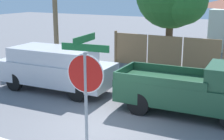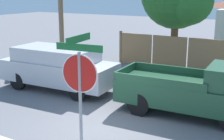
{
  "view_description": "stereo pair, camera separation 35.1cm",
  "coord_description": "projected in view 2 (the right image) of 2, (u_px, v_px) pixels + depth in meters",
  "views": [
    {
      "loc": [
        4.51,
        -7.71,
        4.09
      ],
      "look_at": [
        -0.13,
        0.91,
        1.6
      ],
      "focal_mm": 50.0,
      "sensor_mm": 36.0,
      "label": 1
    },
    {
      "loc": [
        4.81,
        -7.54,
        4.09
      ],
      "look_at": [
        -0.13,
        0.91,
        1.6
      ],
      "focal_mm": 50.0,
      "sensor_mm": 36.0,
      "label": 2
    }
  ],
  "objects": [
    {
      "name": "ground_plane",
      "position": [
        101.0,
        127.0,
        9.67
      ],
      "size": [
        80.0,
        80.0,
        0.0
      ],
      "primitive_type": "plane",
      "color": "slate"
    },
    {
      "name": "orange_pickup",
      "position": [
        197.0,
        91.0,
        10.29
      ],
      "size": [
        4.95,
        2.1,
        1.82
      ],
      "rotation": [
        0.0,
        0.0,
        0.05
      ],
      "color": "#1E472D",
      "rests_on": "ground"
    },
    {
      "name": "red_suv",
      "position": [
        58.0,
        67.0,
        13.14
      ],
      "size": [
        5.04,
        2.14,
        1.8
      ],
      "rotation": [
        0.0,
        0.0,
        0.05
      ],
      "color": "#B7B7BC",
      "rests_on": "ground"
    },
    {
      "name": "stop_sign",
      "position": [
        80.0,
        82.0,
        6.61
      ],
      "size": [
        1.08,
        0.97,
        3.21
      ],
      "rotation": [
        0.0,
        0.0,
        0.12
      ],
      "color": "gray",
      "rests_on": "ground"
    }
  ]
}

